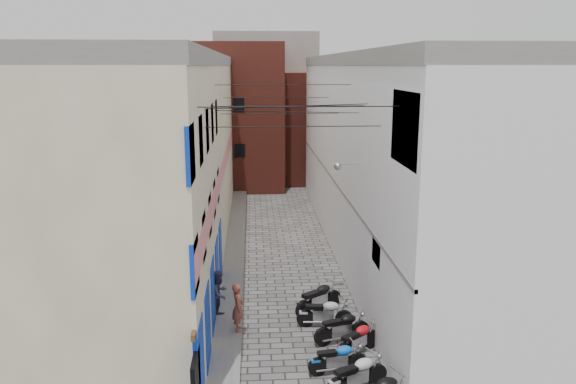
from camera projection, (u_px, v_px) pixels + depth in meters
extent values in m
cube|color=slate|center=(235.00, 250.00, 25.99)|extent=(0.90, 26.00, 0.25)
cube|color=#C1B192|center=(166.00, 163.00, 24.90)|extent=(5.00, 26.00, 8.50)
cube|color=#E27F82|center=(222.00, 168.00, 25.10)|extent=(0.10, 26.00, 0.80)
cube|color=#0B30B1|center=(212.00, 297.00, 17.82)|extent=(0.12, 10.20, 2.40)
cube|color=#0B30B1|center=(207.00, 174.00, 16.93)|extent=(0.10, 10.20, 4.00)
cube|color=slate|center=(161.00, 59.00, 23.90)|extent=(5.10, 26.00, 0.50)
cube|color=white|center=(388.00, 161.00, 25.52)|extent=(5.00, 26.00, 8.50)
cube|color=#0B30B1|center=(406.00, 129.00, 13.57)|extent=(0.10, 2.40, 1.80)
cube|color=white|center=(378.00, 252.00, 16.89)|extent=(0.08, 1.00, 0.70)
cylinder|color=#B2B2B7|center=(349.00, 163.00, 19.29)|extent=(0.80, 0.06, 0.06)
sphere|color=#B2B2B7|center=(338.00, 166.00, 19.29)|extent=(0.28, 0.28, 0.28)
cube|color=slate|center=(392.00, 59.00, 24.53)|extent=(5.10, 26.00, 0.50)
cube|color=slate|center=(334.00, 180.00, 25.56)|extent=(0.10, 26.00, 0.12)
cube|color=maroon|center=(240.00, 116.00, 39.52)|extent=(6.00, 6.00, 10.00)
cube|color=maroon|center=(308.00, 127.00, 42.00)|extent=(5.00, 6.00, 8.00)
cube|color=slate|center=(266.00, 103.00, 45.37)|extent=(8.00, 5.00, 11.00)
cube|color=black|center=(270.00, 176.00, 37.76)|extent=(2.00, 0.30, 2.40)
cylinder|color=black|center=(300.00, 107.00, 13.79)|extent=(5.20, 0.02, 0.02)
cylinder|color=black|center=(294.00, 127.00, 15.89)|extent=(5.20, 0.02, 0.02)
cylinder|color=black|center=(288.00, 106.00, 18.23)|extent=(5.20, 0.02, 0.02)
cylinder|color=black|center=(284.00, 85.00, 20.53)|extent=(5.20, 0.02, 0.02)
cylinder|color=black|center=(280.00, 114.00, 23.74)|extent=(5.20, 0.02, 0.02)
cylinder|color=black|center=(276.00, 98.00, 26.55)|extent=(5.20, 0.02, 0.02)
cylinder|color=black|center=(291.00, 106.00, 16.75)|extent=(5.65, 2.07, 0.02)
cylinder|color=black|center=(285.00, 112.00, 19.76)|extent=(5.80, 1.58, 0.02)
imported|color=brown|center=(238.00, 307.00, 17.71)|extent=(0.40, 0.59, 1.57)
imported|color=#383855|center=(219.00, 294.00, 18.70)|extent=(0.92, 0.98, 1.61)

